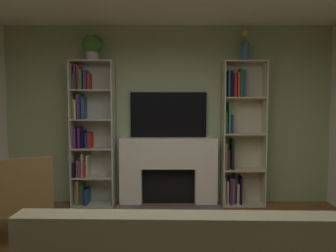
{
  "coord_description": "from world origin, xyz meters",
  "views": [
    {
      "loc": [
        -0.01,
        -2.36,
        1.56
      ],
      "look_at": [
        0.0,
        1.05,
        1.33
      ],
      "focal_mm": 33.71,
      "sensor_mm": 36.0,
      "label": 1
    }
  ],
  "objects": [
    {
      "name": "armchair",
      "position": [
        -1.62,
        1.05,
        0.52
      ],
      "size": [
        0.83,
        0.84,
        1.0
      ],
      "color": "brown",
      "rests_on": "ground_plane"
    },
    {
      "name": "vase_with_flowers",
      "position": [
        1.15,
        2.46,
        2.38
      ],
      "size": [
        0.12,
        0.12,
        0.46
      ],
      "color": "teal",
      "rests_on": "bookshelf_right"
    },
    {
      "name": "tv",
      "position": [
        0.0,
        2.58,
        1.4
      ],
      "size": [
        1.18,
        0.06,
        0.71
      ],
      "primitive_type": "cube",
      "color": "black",
      "rests_on": "fireplace"
    },
    {
      "name": "wall_back_accent",
      "position": [
        0.0,
        2.64,
        1.39
      ],
      "size": [
        5.22,
        0.06,
        2.78
      ],
      "primitive_type": "cube",
      "color": "#98AB7E",
      "rests_on": "ground_plane"
    },
    {
      "name": "bookshelf_left",
      "position": [
        -1.24,
        2.49,
        1.09
      ],
      "size": [
        0.65,
        0.33,
        2.21
      ],
      "color": "beige",
      "rests_on": "ground_plane"
    },
    {
      "name": "bookshelf_right",
      "position": [
        1.08,
        2.51,
        1.1
      ],
      "size": [
        0.65,
        0.3,
        2.21
      ],
      "color": "beige",
      "rests_on": "ground_plane"
    },
    {
      "name": "fireplace",
      "position": [
        0.0,
        2.48,
        0.56
      ],
      "size": [
        1.6,
        0.56,
        1.04
      ],
      "color": "white",
      "rests_on": "ground_plane"
    },
    {
      "name": "potted_plant",
      "position": [
        -1.15,
        2.46,
        2.43
      ],
      "size": [
        0.29,
        0.29,
        0.39
      ],
      "color": "silver",
      "rests_on": "bookshelf_left"
    }
  ]
}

